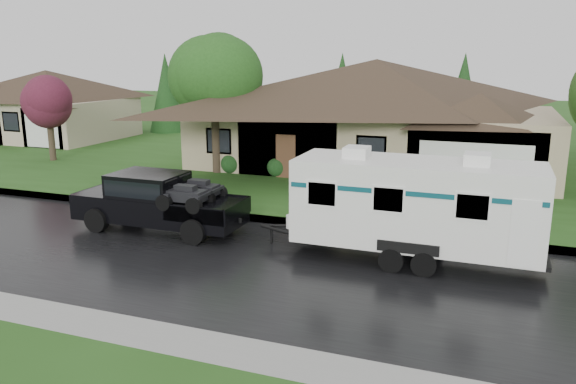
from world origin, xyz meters
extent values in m
plane|color=#244C17|center=(0.00, 0.00, 0.00)|extent=(140.00, 140.00, 0.00)
cube|color=black|center=(0.00, -2.00, 0.01)|extent=(140.00, 8.00, 0.01)
cube|color=gray|center=(0.00, 2.25, 0.07)|extent=(140.00, 0.50, 0.15)
cube|color=#244C17|center=(0.00, 15.00, 0.07)|extent=(140.00, 26.00, 0.15)
cube|color=tan|center=(2.00, 14.00, 1.65)|extent=(18.00, 10.00, 3.00)
pyramid|color=#33261C|center=(2.00, 14.00, 5.75)|extent=(19.44, 10.80, 2.60)
cube|color=tan|center=(7.40, 11.00, 1.50)|extent=(5.76, 4.00, 2.70)
cube|color=tan|center=(-22.00, 16.00, 1.55)|extent=(10.00, 8.00, 2.80)
pyramid|color=#33261C|center=(-22.00, 16.00, 4.95)|extent=(10.80, 8.64, 2.00)
cube|color=tan|center=(-19.00, 14.00, 1.41)|extent=(3.20, 4.00, 2.52)
cylinder|color=#382B1E|center=(-5.00, 9.06, 1.66)|extent=(0.45, 0.45, 3.02)
sphere|color=#2A611F|center=(-5.00, 9.06, 4.96)|extent=(4.17, 4.17, 4.17)
cylinder|color=#382B1E|center=(-15.32, 8.86, 1.17)|extent=(0.35, 0.35, 2.03)
sphere|color=#5D1D31|center=(-15.32, 8.86, 3.39)|extent=(2.81, 2.81, 2.81)
sphere|color=#143814|center=(-4.30, 9.30, 0.65)|extent=(1.00, 1.00, 1.00)
sphere|color=#143814|center=(-1.78, 9.30, 0.65)|extent=(1.00, 1.00, 1.00)
sphere|color=#143814|center=(0.74, 9.30, 0.65)|extent=(1.00, 1.00, 1.00)
sphere|color=#143814|center=(3.26, 9.30, 0.65)|extent=(1.00, 1.00, 1.00)
sphere|color=#143814|center=(5.78, 9.30, 0.65)|extent=(1.00, 1.00, 1.00)
sphere|color=#143814|center=(8.30, 9.30, 0.65)|extent=(1.00, 1.00, 1.00)
cube|color=black|center=(-2.55, 0.03, 0.77)|extent=(5.96, 1.99, 0.85)
cube|color=black|center=(-4.73, 0.03, 1.04)|extent=(1.59, 1.94, 0.35)
cube|color=black|center=(-2.95, 0.03, 1.54)|extent=(2.38, 1.87, 0.89)
cube|color=black|center=(-2.95, 0.03, 1.59)|extent=(2.19, 1.91, 0.55)
cube|color=black|center=(-0.66, 0.03, 0.97)|extent=(2.19, 1.89, 0.06)
cylinder|color=black|center=(-4.43, -0.94, 0.42)|extent=(0.83, 0.32, 0.83)
cylinder|color=black|center=(-4.43, 1.00, 0.42)|extent=(0.83, 0.32, 0.83)
cylinder|color=black|center=(-0.66, -0.94, 0.42)|extent=(0.83, 0.32, 0.83)
cylinder|color=black|center=(-0.66, 1.00, 0.42)|extent=(0.83, 0.32, 0.83)
cube|color=white|center=(6.15, 0.03, 1.76)|extent=(6.95, 2.38, 2.43)
cube|color=black|center=(6.15, 0.03, 0.40)|extent=(7.35, 1.19, 0.14)
cube|color=#0B434D|center=(6.15, 0.03, 2.30)|extent=(6.81, 2.40, 0.14)
cube|color=white|center=(4.36, 0.03, 3.14)|extent=(0.70, 0.79, 0.32)
cube|color=white|center=(7.74, 0.03, 3.14)|extent=(0.70, 0.79, 0.32)
cylinder|color=black|center=(5.71, -1.14, 0.35)|extent=(0.70, 0.24, 0.70)
cylinder|color=black|center=(5.71, 1.20, 0.35)|extent=(0.70, 0.24, 0.70)
cylinder|color=black|center=(6.60, -1.14, 0.35)|extent=(0.70, 0.24, 0.70)
cylinder|color=black|center=(6.60, 1.20, 0.35)|extent=(0.70, 0.24, 0.70)
camera|label=1|loc=(8.14, -15.96, 5.87)|focal=35.00mm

